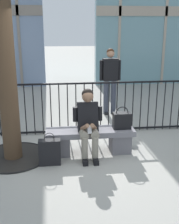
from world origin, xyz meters
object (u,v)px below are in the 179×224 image
seated_person_with_phone (88,121)px  bystander_at_railing (110,76)px  shopping_bag (50,152)px  stone_bench (90,139)px  handbag_on_bench (122,120)px

seated_person_with_phone → bystander_at_railing: size_ratio=0.71×
shopping_bag → stone_bench: bearing=28.2°
stone_bench → shopping_bag: (-0.73, -0.39, -0.05)m
shopping_bag → bystander_at_railing: bystander_at_railing is taller
shopping_bag → bystander_at_railing: size_ratio=0.32×
stone_bench → handbag_on_bench: (0.58, -0.01, 0.33)m
stone_bench → seated_person_with_phone: (-0.05, -0.13, 0.38)m
stone_bench → handbag_on_bench: handbag_on_bench is taller
stone_bench → handbag_on_bench: 0.67m
handbag_on_bench → shopping_bag: size_ratio=0.76×
handbag_on_bench → stone_bench: bearing=179.0°
stone_bench → seated_person_with_phone: size_ratio=1.32×
stone_bench → shopping_bag: bearing=-151.8°
stone_bench → handbag_on_bench: bearing=-1.0°
stone_bench → handbag_on_bench: size_ratio=3.87×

